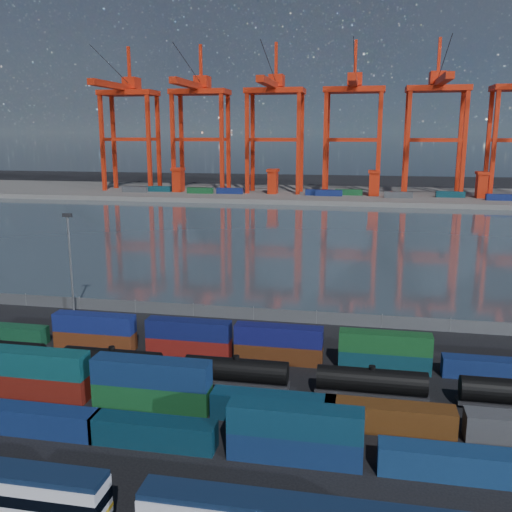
# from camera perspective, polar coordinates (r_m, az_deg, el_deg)

# --- Properties ---
(ground) EXTENTS (700.00, 700.00, 0.00)m
(ground) POSITION_cam_1_polar(r_m,az_deg,el_deg) (66.22, -5.08, -14.00)
(ground) COLOR black
(ground) RESTS_ON ground
(harbor_water) EXTENTS (700.00, 700.00, 0.00)m
(harbor_water) POSITION_cam_1_polar(r_m,az_deg,el_deg) (165.47, 4.93, 2.02)
(harbor_water) COLOR #34424B
(harbor_water) RESTS_ON ground
(far_quay) EXTENTS (700.00, 70.00, 2.00)m
(far_quay) POSITION_cam_1_polar(r_m,az_deg,el_deg) (269.01, 7.33, 6.12)
(far_quay) COLOR #514F4C
(far_quay) RESTS_ON ground
(distant_mountains) EXTENTS (2470.00, 1100.00, 520.00)m
(distant_mountains) POSITION_cam_1_polar(r_m,az_deg,el_deg) (1668.62, 13.13, 18.51)
(distant_mountains) COLOR #1E2630
(distant_mountains) RESTS_ON ground
(container_row_south) EXTENTS (140.52, 2.49, 5.30)m
(container_row_south) POSITION_cam_1_polar(r_m,az_deg,el_deg) (61.74, -20.14, -14.69)
(container_row_south) COLOR #3A3C3E
(container_row_south) RESTS_ON ground
(container_row_mid) EXTENTS (142.81, 2.62, 5.58)m
(container_row_mid) POSITION_cam_1_polar(r_m,az_deg,el_deg) (62.11, -4.50, -13.80)
(container_row_mid) COLOR #36393B
(container_row_mid) RESTS_ON ground
(container_row_north) EXTENTS (127.74, 2.31, 4.93)m
(container_row_north) POSITION_cam_1_polar(r_m,az_deg,el_deg) (77.27, -6.63, -8.43)
(container_row_north) COLOR navy
(container_row_north) RESTS_ON ground
(tanker_string) EXTENTS (105.60, 2.71, 3.87)m
(tanker_string) POSITION_cam_1_polar(r_m,az_deg,el_deg) (72.72, -14.17, -10.18)
(tanker_string) COLOR black
(tanker_string) RESTS_ON ground
(waterfront_fence) EXTENTS (160.12, 0.12, 2.20)m
(waterfront_fence) POSITION_cam_1_polar(r_m,az_deg,el_deg) (91.12, -0.24, -5.80)
(waterfront_fence) COLOR #595B5E
(waterfront_fence) RESTS_ON ground
(yard_light_mast) EXTENTS (1.60, 0.40, 16.60)m
(yard_light_mast) POSITION_cam_1_polar(r_m,az_deg,el_deg) (97.34, -18.08, -0.19)
(yard_light_mast) COLOR slate
(yard_light_mast) RESTS_ON ground
(gantry_cranes) EXTENTS (201.37, 50.63, 68.56)m
(gantry_cranes) POSITION_cam_1_polar(r_m,az_deg,el_deg) (261.63, 5.78, 14.98)
(gantry_cranes) COLOR red
(gantry_cranes) RESTS_ON ground
(quay_containers) EXTENTS (172.58, 10.99, 2.60)m
(quay_containers) POSITION_cam_1_polar(r_m,az_deg,el_deg) (255.31, 4.65, 6.37)
(quay_containers) COLOR navy
(quay_containers) RESTS_ON far_quay
(straddle_carriers) EXTENTS (140.00, 7.00, 11.10)m
(straddle_carriers) POSITION_cam_1_polar(r_m,az_deg,el_deg) (258.61, 6.66, 7.41)
(straddle_carriers) COLOR red
(straddle_carriers) RESTS_ON far_quay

